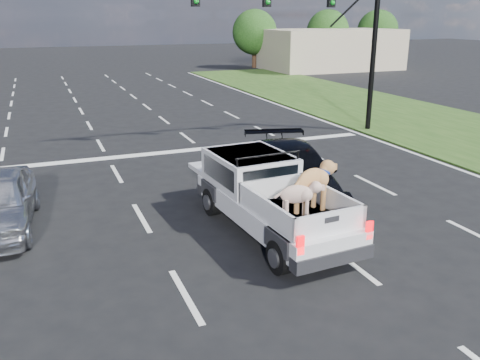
# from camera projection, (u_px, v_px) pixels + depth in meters

# --- Properties ---
(ground) EXTENTS (160.00, 160.00, 0.00)m
(ground) POSITION_uv_depth(u_px,v_px,m) (273.00, 278.00, 9.81)
(ground) COLOR black
(ground) RESTS_ON ground
(road_markings) EXTENTS (17.75, 60.00, 0.01)m
(road_markings) POSITION_uv_depth(u_px,v_px,m) (182.00, 180.00, 15.60)
(road_markings) COLOR silver
(road_markings) RESTS_ON ground
(traffic_signal) EXTENTS (9.11, 0.31, 7.00)m
(traffic_signal) POSITION_uv_depth(u_px,v_px,m) (326.00, 18.00, 20.15)
(traffic_signal) COLOR black
(traffic_signal) RESTS_ON ground
(building_right) EXTENTS (12.00, 7.00, 3.60)m
(building_right) POSITION_uv_depth(u_px,v_px,m) (331.00, 49.00, 47.03)
(building_right) COLOR tan
(building_right) RESTS_ON ground
(tree_far_d) EXTENTS (4.20, 4.20, 5.40)m
(tree_far_d) POSITION_uv_depth(u_px,v_px,m) (254.00, 32.00, 47.98)
(tree_far_d) COLOR #332114
(tree_far_d) RESTS_ON ground
(tree_far_e) EXTENTS (4.20, 4.20, 5.40)m
(tree_far_e) POSITION_uv_depth(u_px,v_px,m) (328.00, 31.00, 50.81)
(tree_far_e) COLOR #332114
(tree_far_e) RESTS_ON ground
(tree_far_f) EXTENTS (4.20, 4.20, 5.40)m
(tree_far_f) POSITION_uv_depth(u_px,v_px,m) (378.00, 31.00, 52.93)
(tree_far_f) COLOR #332114
(tree_far_f) RESTS_ON ground
(pickup_truck) EXTENTS (2.21, 5.05, 1.85)m
(pickup_truck) POSITION_uv_depth(u_px,v_px,m) (270.00, 195.00, 11.71)
(pickup_truck) COLOR black
(pickup_truck) RESTS_ON ground
(black_coupe) EXTENTS (3.42, 5.68, 1.54)m
(black_coupe) POSITION_uv_depth(u_px,v_px,m) (291.00, 176.00, 13.49)
(black_coupe) COLOR black
(black_coupe) RESTS_ON ground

